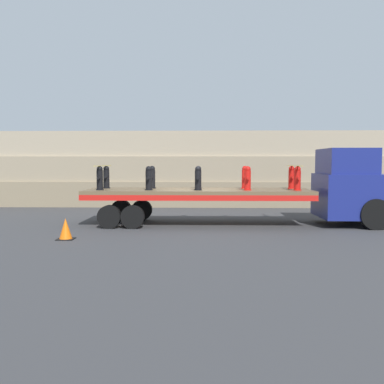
% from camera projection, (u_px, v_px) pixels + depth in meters
% --- Properties ---
extents(ground_plane, '(120.00, 120.00, 0.00)m').
position_uv_depth(ground_plane, '(198.00, 224.00, 16.44)').
color(ground_plane, '#38383A').
extents(rock_cliff, '(60.00, 3.30, 4.04)m').
position_uv_depth(rock_cliff, '(200.00, 169.00, 23.89)').
color(rock_cliff, '#84755B').
rests_on(rock_cliff, ground_plane).
extents(truck_cab, '(2.50, 2.60, 2.89)m').
position_uv_depth(truck_cab, '(353.00, 187.00, 16.18)').
color(truck_cab, navy).
rests_on(truck_cab, ground_plane).
extents(flatbed_trailer, '(8.51, 2.55, 1.35)m').
position_uv_depth(flatbed_trailer, '(183.00, 196.00, 16.39)').
color(flatbed_trailer, brown).
rests_on(flatbed_trailer, ground_plane).
extents(fire_hydrant_black_near_0, '(0.30, 0.55, 0.89)m').
position_uv_depth(fire_hydrant_black_near_0, '(100.00, 178.00, 15.89)').
color(fire_hydrant_black_near_0, black).
rests_on(fire_hydrant_black_near_0, flatbed_trailer).
extents(fire_hydrant_black_far_0, '(0.30, 0.55, 0.89)m').
position_uv_depth(fire_hydrant_black_far_0, '(106.00, 177.00, 16.96)').
color(fire_hydrant_black_far_0, black).
rests_on(fire_hydrant_black_far_0, flatbed_trailer).
extents(fire_hydrant_black_near_1, '(0.30, 0.55, 0.89)m').
position_uv_depth(fire_hydrant_black_near_1, '(149.00, 178.00, 15.83)').
color(fire_hydrant_black_near_1, black).
rests_on(fire_hydrant_black_near_1, flatbed_trailer).
extents(fire_hydrant_black_far_1, '(0.30, 0.55, 0.89)m').
position_uv_depth(fire_hydrant_black_far_1, '(152.00, 177.00, 16.91)').
color(fire_hydrant_black_far_1, black).
rests_on(fire_hydrant_black_far_1, flatbed_trailer).
extents(fire_hydrant_black_near_2, '(0.30, 0.55, 0.89)m').
position_uv_depth(fire_hydrant_black_near_2, '(198.00, 178.00, 15.78)').
color(fire_hydrant_black_near_2, black).
rests_on(fire_hydrant_black_near_2, flatbed_trailer).
extents(fire_hydrant_black_far_2, '(0.30, 0.55, 0.89)m').
position_uv_depth(fire_hydrant_black_far_2, '(198.00, 177.00, 16.86)').
color(fire_hydrant_black_far_2, black).
rests_on(fire_hydrant_black_far_2, flatbed_trailer).
extents(fire_hydrant_red_near_3, '(0.30, 0.55, 0.89)m').
position_uv_depth(fire_hydrant_red_near_3, '(248.00, 179.00, 15.73)').
color(fire_hydrant_red_near_3, red).
rests_on(fire_hydrant_red_near_3, flatbed_trailer).
extents(fire_hydrant_red_far_3, '(0.30, 0.55, 0.89)m').
position_uv_depth(fire_hydrant_red_far_3, '(245.00, 177.00, 16.81)').
color(fire_hydrant_red_far_3, red).
rests_on(fire_hydrant_red_far_3, flatbed_trailer).
extents(fire_hydrant_red_near_4, '(0.30, 0.55, 0.89)m').
position_uv_depth(fire_hydrant_red_near_4, '(298.00, 179.00, 15.68)').
color(fire_hydrant_red_near_4, red).
rests_on(fire_hydrant_red_near_4, flatbed_trailer).
extents(fire_hydrant_red_far_4, '(0.30, 0.55, 0.89)m').
position_uv_depth(fire_hydrant_red_far_4, '(292.00, 178.00, 16.75)').
color(fire_hydrant_red_far_4, red).
rests_on(fire_hydrant_red_far_4, flatbed_trailer).
extents(cargo_strap_rear, '(0.05, 2.65, 0.01)m').
position_uv_depth(cargo_strap_rear, '(103.00, 166.00, 16.39)').
color(cargo_strap_rear, yellow).
rests_on(cargo_strap_rear, fire_hydrant_black_near_0).
extents(cargo_strap_middle, '(0.05, 2.65, 0.01)m').
position_uv_depth(cargo_strap_middle, '(295.00, 166.00, 16.18)').
color(cargo_strap_middle, yellow).
rests_on(cargo_strap_middle, fire_hydrant_red_near_4).
extents(traffic_cone, '(0.51, 0.51, 0.66)m').
position_uv_depth(traffic_cone, '(66.00, 229.00, 13.18)').
color(traffic_cone, black).
rests_on(traffic_cone, ground_plane).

